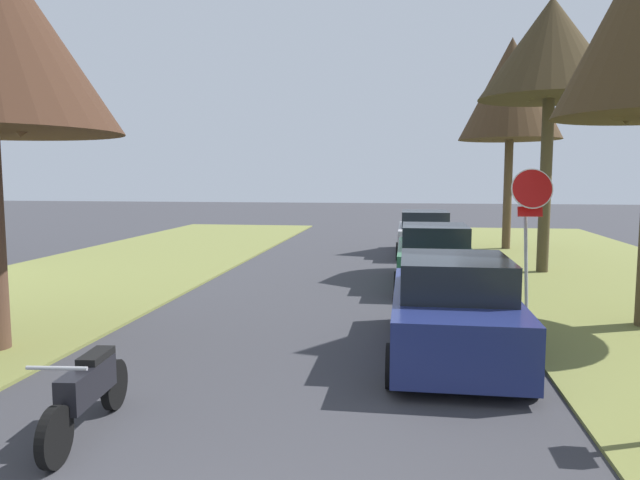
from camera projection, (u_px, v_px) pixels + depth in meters
The scene contains 7 objects.
stop_sign_far at pixel (530, 209), 11.77m from camera, with size 0.81×0.76×2.90m.
street_tree_right_mid_b at pixel (551, 50), 16.44m from camera, with size 3.90×3.90×7.69m.
street_tree_right_far at pixel (511, 90), 21.98m from camera, with size 3.77×3.77×7.85m.
parked_sedan_navy at pixel (453, 310), 9.21m from camera, with size 1.95×4.41×1.57m.
parked_sedan_green at pixel (434, 257), 15.14m from camera, with size 1.95×4.41×1.57m.
parked_sedan_silver at pixel (424, 234), 21.19m from camera, with size 1.95×4.41×1.57m.
parked_motorcycle at pixel (88, 391), 6.39m from camera, with size 0.60×2.05×0.97m.
Camera 1 is at (1.60, -2.63, 2.79)m, focal length 33.24 mm.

